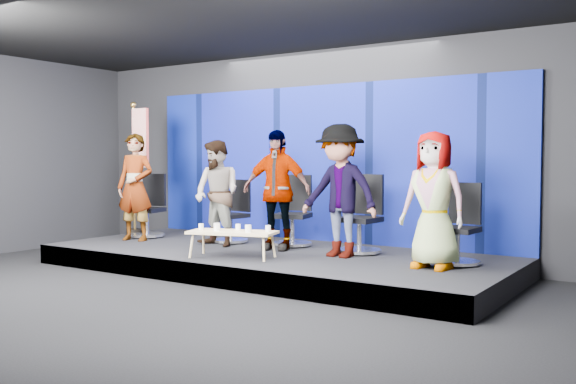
% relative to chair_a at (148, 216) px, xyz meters
% --- Properties ---
extents(ground, '(10.00, 10.00, 0.00)m').
position_rel_chair_a_xyz_m(ground, '(2.80, -2.69, -0.67)').
color(ground, black).
rests_on(ground, ground).
extents(room_walls, '(10.02, 8.02, 3.51)m').
position_rel_chair_a_xyz_m(room_walls, '(2.80, -2.69, 1.76)').
color(room_walls, black).
rests_on(room_walls, ground).
extents(riser, '(7.00, 3.00, 0.30)m').
position_rel_chair_a_xyz_m(riser, '(2.80, -0.19, -0.52)').
color(riser, black).
rests_on(riser, ground).
extents(backdrop, '(7.00, 0.08, 2.60)m').
position_rel_chair_a_xyz_m(backdrop, '(2.80, 1.26, 0.93)').
color(backdrop, navy).
rests_on(backdrop, riser).
extents(chair_a, '(0.76, 0.76, 1.11)m').
position_rel_chair_a_xyz_m(chair_a, '(0.00, 0.00, 0.00)').
color(chair_a, silver).
rests_on(chair_a, riser).
extents(panelist_a, '(0.74, 0.57, 1.80)m').
position_rel_chair_a_xyz_m(panelist_a, '(0.18, -0.47, 0.53)').
color(panelist_a, black).
rests_on(panelist_a, riser).
extents(chair_b, '(0.65, 0.65, 1.03)m').
position_rel_chair_a_xyz_m(chair_b, '(1.70, 0.24, -0.03)').
color(chair_b, silver).
rests_on(chair_b, riser).
extents(panelist_b, '(0.88, 0.73, 1.67)m').
position_rel_chair_a_xyz_m(panelist_b, '(1.78, -0.26, 0.47)').
color(panelist_b, black).
rests_on(panelist_b, riser).
extents(chair_c, '(0.76, 0.76, 1.12)m').
position_rel_chair_a_xyz_m(chair_c, '(2.75, 0.46, 0.00)').
color(chair_c, silver).
rests_on(chair_c, riser).
extents(panelist_c, '(1.14, 0.68, 1.81)m').
position_rel_chair_a_xyz_m(panelist_c, '(2.77, -0.05, 0.54)').
color(panelist_c, black).
rests_on(panelist_c, riser).
extents(chair_d, '(0.70, 0.70, 1.15)m').
position_rel_chair_a_xyz_m(chair_d, '(4.01, 0.34, 0.01)').
color(chair_d, silver).
rests_on(chair_d, riser).
extents(panelist_d, '(1.25, 0.78, 1.86)m').
position_rel_chair_a_xyz_m(panelist_d, '(3.92, -0.16, 0.56)').
color(panelist_d, black).
rests_on(panelist_d, riser).
extents(chair_e, '(0.64, 0.64, 1.06)m').
position_rel_chair_a_xyz_m(chair_e, '(5.53, 0.14, -0.02)').
color(chair_e, silver).
rests_on(chair_e, riser).
extents(panelist_e, '(0.88, 0.60, 1.72)m').
position_rel_chair_a_xyz_m(panelist_e, '(5.36, -0.33, 0.50)').
color(panelist_e, black).
rests_on(panelist_e, riser).
extents(coffee_table, '(1.31, 0.83, 0.37)m').
position_rel_chair_a_xyz_m(coffee_table, '(2.72, -1.06, -0.02)').
color(coffee_table, tan).
rests_on(coffee_table, riser).
extents(mug_a, '(0.07, 0.07, 0.08)m').
position_rel_chair_a_xyz_m(mug_a, '(2.23, -1.16, 0.05)').
color(mug_a, silver).
rests_on(mug_a, coffee_table).
extents(mug_b, '(0.09, 0.09, 0.11)m').
position_rel_chair_a_xyz_m(mug_b, '(2.52, -1.16, 0.06)').
color(mug_b, silver).
rests_on(mug_b, coffee_table).
extents(mug_c, '(0.07, 0.07, 0.09)m').
position_rel_chair_a_xyz_m(mug_c, '(2.70, -0.91, 0.05)').
color(mug_c, silver).
rests_on(mug_c, coffee_table).
extents(mug_d, '(0.09, 0.09, 0.10)m').
position_rel_chair_a_xyz_m(mug_d, '(3.00, -1.06, 0.06)').
color(mug_d, silver).
rests_on(mug_d, coffee_table).
extents(mug_e, '(0.08, 0.08, 0.09)m').
position_rel_chair_a_xyz_m(mug_e, '(3.18, -0.86, 0.05)').
color(mug_e, silver).
rests_on(mug_e, coffee_table).
extents(flag_stand, '(0.55, 0.32, 2.40)m').
position_rel_chair_a_xyz_m(flag_stand, '(-0.33, 0.08, 0.90)').
color(flag_stand, black).
rests_on(flag_stand, riser).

